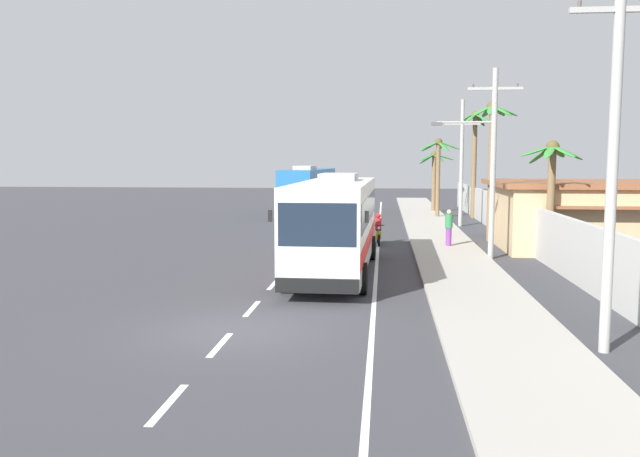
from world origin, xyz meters
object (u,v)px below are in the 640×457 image
Objects in this scene: palm_second at (491,136)px; palm_farthest at (438,162)px; palm_nearest at (552,177)px; palm_third at (475,147)px; utility_pole_nearest at (613,153)px; palm_fourth at (434,171)px; roadside_building at (617,215)px; motorcycle_beside_bus at (378,232)px; pedestrian_near_kerb at (449,227)px; coach_bus_far_lane at (308,190)px; coach_bus_foreground at (335,222)px; utility_pole_far at (462,161)px; utility_pole_mid at (491,157)px.

palm_second is 1.26× the size of palm_farthest.
palm_nearest is 0.66× the size of palm_third.
palm_fourth is (-0.97, 38.53, -1.12)m from utility_pole_nearest.
utility_pole_nearest reaches higher than palm_farthest.
roadside_building is at bearing -70.55° from palm_fourth.
palm_farthest is (4.18, 15.11, 3.45)m from motorcycle_beside_bus.
pedestrian_near_kerb is at bearing -19.70° from motorcycle_beside_bus.
palm_farthest reaches higher than palm_nearest.
coach_bus_far_lane is 10.04m from palm_farthest.
palm_second reaches higher than coach_bus_foreground.
utility_pole_far reaches higher than motorcycle_beside_bus.
palm_fourth is (5.88, 28.77, 1.41)m from coach_bus_foreground.
utility_pole_nearest reaches higher than utility_pole_far.
utility_pole_far is 10.93m from palm_fourth.
palm_second is at bearing 18.90° from motorcycle_beside_bus.
coach_bus_far_lane is 1.33× the size of utility_pole_nearest.
utility_pole_far is 0.67× the size of roadside_building.
coach_bus_foreground is 9.95m from palm_nearest.
palm_farthest is (-1.09, 33.29, -0.40)m from utility_pole_nearest.
palm_farthest is at bearing 91.87° from utility_pole_nearest.
utility_pole_far is 6.54m from palm_third.
palm_farthest reaches higher than coach_bus_far_lane.
utility_pole_mid is at bearing -25.24° from pedestrian_near_kerb.
utility_pole_mid is 0.68× the size of roadside_building.
coach_bus_far_lane is at bearing 171.55° from palm_farthest.
utility_pole_far reaches higher than coach_bus_foreground.
palm_nearest is at bearing -80.67° from palm_farthest.
utility_pole_mid is (6.41, 4.07, 2.46)m from coach_bus_foreground.
utility_pole_nearest is at bearing -54.93° from coach_bus_foreground.
motorcycle_beside_bus is 0.23× the size of utility_pole_nearest.
pedestrian_near_kerb is at bearing -92.65° from palm_farthest.
utility_pole_nearest reaches higher than coach_bus_foreground.
utility_pole_nearest is 1.10× the size of palm_third.
utility_pole_nearest is at bearing -92.66° from palm_third.
utility_pole_nearest is at bearing -88.17° from utility_pole_mid.
utility_pole_far is 7.63m from palm_second.
palm_fourth is at bearing 118.88° from palm_third.
pedestrian_near_kerb is 11.31m from utility_pole_far.
palm_farthest is (-1.02, 5.63, -0.13)m from utility_pole_far.
utility_pole_far is 1.58× the size of palm_nearest.
palm_farthest is at bearing 74.53° from motorcycle_beside_bus.
coach_bus_foreground is 8.81m from pedestrian_near_kerb.
utility_pole_mid reaches higher than coach_bus_far_lane.
motorcycle_beside_bus is 11.40m from utility_pole_far.
palm_farthest is at bearing 127.85° from pedestrian_near_kerb.
coach_bus_far_lane is 19.93m from pedestrian_near_kerb.
utility_pole_nearest is (10.80, -34.74, 2.50)m from coach_bus_far_lane.
utility_pole_nearest reaches higher than palm_fourth.
coach_bus_far_lane is 23.45m from utility_pole_mid.
palm_third reaches higher than coach_bus_foreground.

